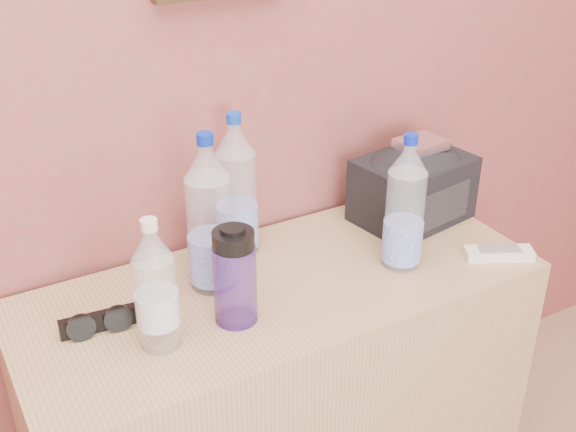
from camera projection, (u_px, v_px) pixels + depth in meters
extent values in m
cube|color=tan|center=(281.00, 407.00, 1.73)|extent=(1.14, 0.47, 0.71)
cylinder|color=#A9BCD2|center=(237.00, 193.00, 1.61)|extent=(0.09, 0.09, 0.29)
cylinder|color=#0D3CB5|center=(234.00, 118.00, 1.53)|extent=(0.03, 0.03, 0.02)
cylinder|color=#C3EDFD|center=(210.00, 222.00, 1.48)|extent=(0.09, 0.09, 0.30)
cylinder|color=#0828AD|center=(205.00, 139.00, 1.40)|extent=(0.03, 0.03, 0.02)
cylinder|color=silver|center=(405.00, 210.00, 1.56)|extent=(0.08, 0.08, 0.27)
cylinder|color=#0920B7|center=(411.00, 139.00, 1.49)|extent=(0.03, 0.03, 0.02)
cylinder|color=silver|center=(156.00, 293.00, 1.32)|extent=(0.08, 0.08, 0.23)
cylinder|color=silver|center=(149.00, 225.00, 1.25)|extent=(0.03, 0.03, 0.02)
cylinder|color=#482483|center=(235.00, 284.00, 1.41)|extent=(0.09, 0.09, 0.17)
cylinder|color=black|center=(233.00, 237.00, 1.36)|extent=(0.08, 0.08, 0.04)
cube|color=silver|center=(499.00, 253.00, 1.65)|extent=(0.16, 0.12, 0.02)
cube|color=white|center=(421.00, 144.00, 1.74)|extent=(0.12, 0.10, 0.02)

